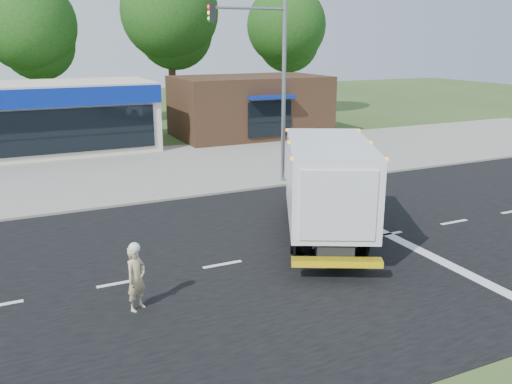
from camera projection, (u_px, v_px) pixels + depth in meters
ground at (311, 249)px, 17.09m from camera, size 120.00×120.00×0.00m
road_asphalt at (311, 249)px, 17.09m from camera, size 60.00×14.00×0.02m
sidewalk at (217, 186)px, 24.22m from camera, size 60.00×2.40×0.12m
parking_apron at (178, 161)px, 29.29m from camera, size 60.00×9.00×0.02m
lane_markings at (372, 256)px, 16.46m from camera, size 55.20×7.00×0.01m
ems_box_truck at (326, 180)px, 17.73m from camera, size 5.50×7.85×3.37m
emergency_worker at (136, 277)px, 13.04m from camera, size 0.71×0.67×1.74m
brown_storefront at (250, 106)px, 36.82m from camera, size 10.00×6.70×4.00m
traffic_signal_pole at (271, 74)px, 23.34m from camera, size 3.51×0.25×8.00m
background_trees at (105, 25)px, 39.29m from camera, size 36.77×7.39×12.10m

